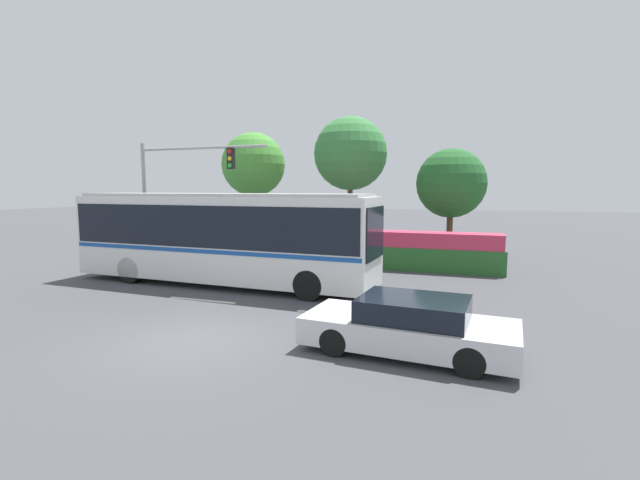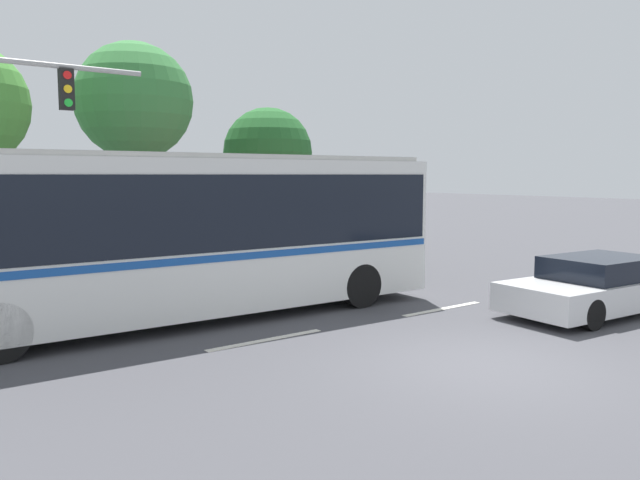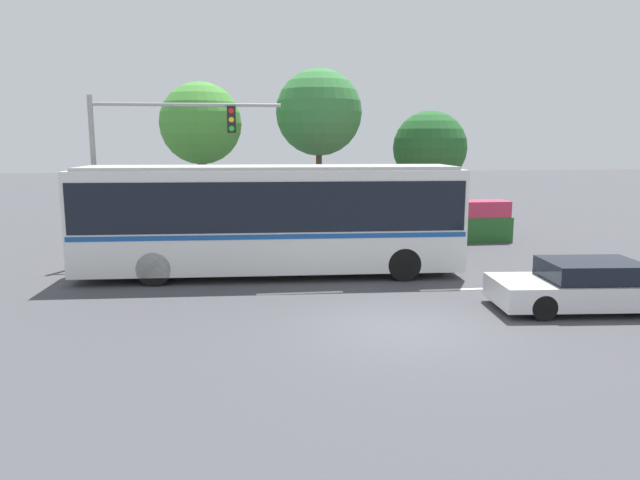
{
  "view_description": "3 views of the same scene",
  "coord_description": "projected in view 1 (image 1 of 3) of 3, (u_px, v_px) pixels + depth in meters",
  "views": [
    {
      "loc": [
        6.18,
        -8.67,
        3.58
      ],
      "look_at": [
        2.23,
        2.79,
        2.18
      ],
      "focal_mm": 24.92,
      "sensor_mm": 36.0,
      "label": 1
    },
    {
      "loc": [
        -7.87,
        -6.1,
        3.0
      ],
      "look_at": [
        -0.74,
        3.32,
        1.76
      ],
      "focal_mm": 34.93,
      "sensor_mm": 36.0,
      "label": 2
    },
    {
      "loc": [
        -3.37,
        -12.38,
        4.14
      ],
      "look_at": [
        -1.35,
        3.92,
        1.38
      ],
      "focal_mm": 32.95,
      "sensor_mm": 36.0,
      "label": 3
    }
  ],
  "objects": [
    {
      "name": "lane_stripe_mid",
      "position": [
        336.0,
        314.0,
        12.69
      ],
      "size": [
        2.4,
        0.16,
        0.01
      ],
      "primitive_type": "cube",
      "color": "silver",
      "rests_on": "ground"
    },
    {
      "name": "traffic_light_pole",
      "position": [
        175.0,
        182.0,
        20.35
      ],
      "size": [
        6.49,
        0.24,
        5.69
      ],
      "color": "gray",
      "rests_on": "ground"
    },
    {
      "name": "flowering_hedge",
      "position": [
        393.0,
        250.0,
        19.97
      ],
      "size": [
        9.47,
        1.18,
        1.69
      ],
      "color": "#286028",
      "rests_on": "ground"
    },
    {
      "name": "lane_stripe_near",
      "position": [
        202.0,
        300.0,
        14.31
      ],
      "size": [
        2.4,
        0.16,
        0.01
      ],
      "primitive_type": "cube",
      "color": "silver",
      "rests_on": "ground"
    },
    {
      "name": "sedan_foreground",
      "position": [
        409.0,
        326.0,
        9.7
      ],
      "size": [
        4.69,
        2.26,
        1.24
      ],
      "rotation": [
        0.0,
        0.0,
        3.06
      ],
      "color": "silver",
      "rests_on": "ground"
    },
    {
      "name": "ground_plane",
      "position": [
        194.0,
        340.0,
        10.56
      ],
      "size": [
        140.0,
        140.0,
        0.0
      ],
      "primitive_type": "plane",
      "color": "#444449"
    },
    {
      "name": "street_tree_left",
      "position": [
        254.0,
        165.0,
        24.26
      ],
      "size": [
        3.45,
        3.45,
        6.63
      ],
      "color": "brown",
      "rests_on": "ground"
    },
    {
      "name": "street_tree_centre",
      "position": [
        350.0,
        154.0,
        23.53
      ],
      "size": [
        3.88,
        3.88,
        7.38
      ],
      "color": "brown",
      "rests_on": "ground"
    },
    {
      "name": "city_bus",
      "position": [
        222.0,
        233.0,
        16.55
      ],
      "size": [
        11.83,
        2.97,
        3.41
      ],
      "rotation": [
        0.0,
        0.0,
        -0.04
      ],
      "color": "silver",
      "rests_on": "ground"
    },
    {
      "name": "street_tree_right",
      "position": [
        451.0,
        184.0,
        21.95
      ],
      "size": [
        3.42,
        3.42,
        5.56
      ],
      "color": "brown",
      "rests_on": "ground"
    }
  ]
}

